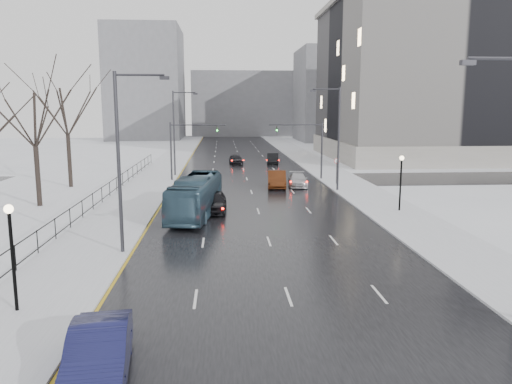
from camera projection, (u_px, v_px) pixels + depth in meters
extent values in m
cube|color=black|center=(243.00, 168.00, 67.78)|extent=(16.00, 150.00, 0.04)
cube|color=black|center=(247.00, 180.00, 55.98)|extent=(130.00, 10.00, 0.04)
cube|color=silver|center=(165.00, 168.00, 67.06)|extent=(5.00, 150.00, 0.16)
cube|color=silver|center=(319.00, 166.00, 68.48)|extent=(5.00, 150.00, 0.16)
cube|color=white|center=(93.00, 168.00, 66.43)|extent=(14.00, 150.00, 0.12)
cube|color=black|center=(86.00, 198.00, 37.17)|extent=(0.04, 70.00, 0.05)
cube|color=black|center=(86.00, 211.00, 37.34)|extent=(0.04, 70.00, 0.05)
cylinder|color=black|center=(86.00, 206.00, 37.27)|extent=(0.06, 0.06, 1.30)
cylinder|color=#2D2D33|center=(504.00, 58.00, 17.44)|extent=(2.60, 0.12, 0.12)
cube|color=#2D2D33|center=(468.00, 63.00, 17.38)|extent=(0.50, 0.25, 0.18)
cylinder|color=#2D2D33|center=(339.00, 140.00, 47.84)|extent=(0.20, 0.20, 10.00)
cylinder|color=#2D2D33|center=(326.00, 89.00, 46.94)|extent=(2.60, 0.12, 0.12)
cube|color=#2D2D33|center=(313.00, 91.00, 46.88)|extent=(0.50, 0.25, 0.18)
cylinder|color=#2D2D33|center=(119.00, 165.00, 27.04)|extent=(0.20, 0.20, 10.00)
cylinder|color=#2D2D33|center=(140.00, 75.00, 26.32)|extent=(2.60, 0.12, 0.12)
cube|color=#2D2D33|center=(164.00, 78.00, 26.43)|extent=(0.50, 0.25, 0.18)
cylinder|color=#2D2D33|center=(174.00, 134.00, 58.51)|extent=(0.20, 0.20, 10.00)
cylinder|color=#2D2D33|center=(184.00, 92.00, 57.79)|extent=(2.60, 0.12, 0.12)
cube|color=#2D2D33|center=(195.00, 94.00, 57.91)|extent=(0.50, 0.25, 0.18)
cylinder|color=black|center=(13.00, 262.00, 19.47)|extent=(0.14, 0.14, 4.00)
sphere|color=#FFE5B2|center=(9.00, 209.00, 19.12)|extent=(0.36, 0.36, 0.36)
cylinder|color=black|center=(400.00, 185.00, 38.65)|extent=(0.14, 0.14, 4.00)
sphere|color=#FFE5B2|center=(402.00, 158.00, 38.30)|extent=(0.36, 0.36, 0.36)
cylinder|color=#2D2D33|center=(322.00, 151.00, 56.00)|extent=(0.20, 0.20, 6.50)
cylinder|color=#2D2D33|center=(296.00, 125.00, 55.30)|extent=(6.00, 0.12, 0.12)
imported|color=#2D2D33|center=(277.00, 130.00, 55.26)|extent=(0.15, 0.18, 0.90)
sphere|color=#19FF33|center=(277.00, 130.00, 55.12)|extent=(0.16, 0.16, 0.16)
cylinder|color=#2D2D33|center=(171.00, 152.00, 54.87)|extent=(0.20, 0.20, 6.50)
cylinder|color=#2D2D33|center=(198.00, 125.00, 54.58)|extent=(6.00, 0.12, 0.12)
imported|color=#2D2D33|center=(217.00, 130.00, 54.82)|extent=(0.15, 0.18, 0.90)
sphere|color=#19FF33|center=(217.00, 130.00, 54.67)|extent=(0.16, 0.16, 0.16)
cylinder|color=#2D2D33|center=(336.00, 172.00, 52.43)|extent=(0.06, 0.06, 2.50)
cylinder|color=white|center=(337.00, 161.00, 52.24)|extent=(0.60, 0.03, 0.60)
torus|color=#B20C0C|center=(337.00, 161.00, 52.24)|extent=(0.58, 0.06, 0.58)
cube|color=gray|center=(457.00, 83.00, 79.92)|extent=(40.00, 30.00, 24.00)
cube|color=gray|center=(463.00, 2.00, 77.84)|extent=(41.00, 31.00, 0.80)
cube|color=gray|center=(453.00, 148.00, 81.69)|extent=(40.60, 30.60, 3.00)
cube|color=slate|center=(347.00, 95.00, 121.91)|extent=(24.00, 20.00, 22.00)
cube|color=slate|center=(146.00, 84.00, 127.88)|extent=(18.00, 22.00, 28.00)
cube|color=slate|center=(245.00, 104.00, 145.22)|extent=(30.00, 18.00, 18.00)
imported|color=#161743|center=(99.00, 354.00, 14.86)|extent=(2.31, 5.13, 1.63)
imported|color=#324E61|center=(196.00, 196.00, 37.35)|extent=(3.91, 10.95, 2.98)
imported|color=black|center=(214.00, 202.00, 38.76)|extent=(2.14, 4.92, 1.65)
imported|color=#461E0C|center=(277.00, 179.00, 50.68)|extent=(2.25, 5.31, 1.70)
imported|color=#B5B5B9|center=(298.00, 180.00, 51.51)|extent=(2.33, 4.80, 1.35)
imported|color=black|center=(236.00, 159.00, 71.41)|extent=(2.09, 4.31, 1.42)
imported|color=black|center=(273.00, 159.00, 71.97)|extent=(2.01, 4.73, 1.52)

